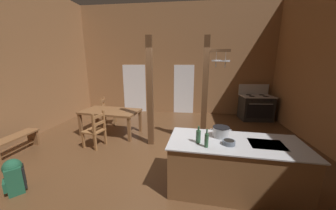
% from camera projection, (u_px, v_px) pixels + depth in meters
% --- Properties ---
extents(ground_plane, '(8.66, 8.67, 0.10)m').
position_uv_depth(ground_plane, '(159.00, 160.00, 4.20)').
color(ground_plane, brown).
extents(wall_back, '(8.66, 0.14, 4.44)m').
position_uv_depth(wall_back, '(175.00, 61.00, 7.54)').
color(wall_back, '#93663F').
rests_on(wall_back, ground_plane).
extents(glazed_door_back_left, '(1.00, 0.01, 2.05)m').
position_uv_depth(glazed_door_back_left, '(135.00, 89.00, 7.96)').
color(glazed_door_back_left, white).
rests_on(glazed_door_back_left, ground_plane).
extents(glazed_panel_back_right, '(0.84, 0.01, 2.05)m').
position_uv_depth(glazed_panel_back_right, '(184.00, 89.00, 7.70)').
color(glazed_panel_back_right, white).
rests_on(glazed_panel_back_right, ground_plane).
extents(kitchen_island, '(2.22, 1.10, 0.90)m').
position_uv_depth(kitchen_island, '(233.00, 166.00, 3.05)').
color(kitchen_island, brown).
rests_on(kitchen_island, ground_plane).
extents(stove_range, '(1.20, 0.90, 1.32)m').
position_uv_depth(stove_range, '(256.00, 107.00, 6.90)').
color(stove_range, black).
rests_on(stove_range, ground_plane).
extents(support_post_with_pot_rack, '(0.64, 0.27, 2.79)m').
position_uv_depth(support_post_with_pot_rack, '(206.00, 89.00, 4.56)').
color(support_post_with_pot_rack, brown).
rests_on(support_post_with_pot_rack, ground_plane).
extents(support_post_center, '(0.14, 0.14, 2.79)m').
position_uv_depth(support_post_center, '(150.00, 93.00, 4.61)').
color(support_post_center, brown).
rests_on(support_post_center, ground_plane).
extents(dining_table, '(1.80, 1.10, 0.74)m').
position_uv_depth(dining_table, '(111.00, 113.00, 5.47)').
color(dining_table, brown).
rests_on(dining_table, ground_plane).
extents(ladderback_chair_near_window, '(0.53, 0.53, 0.95)m').
position_uv_depth(ladderback_chair_near_window, '(95.00, 130.00, 4.66)').
color(ladderback_chair_near_window, olive).
rests_on(ladderback_chair_near_window, ground_plane).
extents(ladderback_chair_by_post, '(0.53, 0.53, 0.95)m').
position_uv_depth(ladderback_chair_by_post, '(108.00, 112.00, 6.41)').
color(ladderback_chair_by_post, olive).
rests_on(ladderback_chair_by_post, ground_plane).
extents(bench_along_left_wall, '(0.39, 1.12, 0.44)m').
position_uv_depth(bench_along_left_wall, '(15.00, 142.00, 4.32)').
color(bench_along_left_wall, brown).
rests_on(bench_along_left_wall, ground_plane).
extents(backpack, '(0.38, 0.39, 0.60)m').
position_uv_depth(backpack, '(14.00, 175.00, 3.04)').
color(backpack, '#1E5138').
rests_on(backpack, ground_plane).
extents(stockpot_on_counter, '(0.35, 0.28, 0.18)m').
position_uv_depth(stockpot_on_counter, '(221.00, 132.00, 3.12)').
color(stockpot_on_counter, '#B7BABF').
rests_on(stockpot_on_counter, kitchen_island).
extents(mixing_bowl_on_counter, '(0.20, 0.20, 0.07)m').
position_uv_depth(mixing_bowl_on_counter, '(229.00, 142.00, 2.84)').
color(mixing_bowl_on_counter, slate).
rests_on(mixing_bowl_on_counter, kitchen_island).
extents(bottle_tall_on_counter, '(0.08, 0.08, 0.28)m').
position_uv_depth(bottle_tall_on_counter, '(198.00, 136.00, 2.89)').
color(bottle_tall_on_counter, '#2D5638').
rests_on(bottle_tall_on_counter, kitchen_island).
extents(bottle_short_on_counter, '(0.06, 0.06, 0.29)m').
position_uv_depth(bottle_short_on_counter, '(206.00, 140.00, 2.74)').
color(bottle_short_on_counter, '#2D5638').
rests_on(bottle_short_on_counter, kitchen_island).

